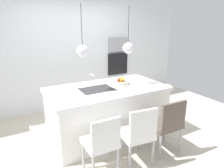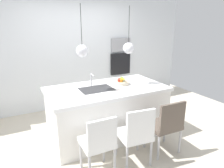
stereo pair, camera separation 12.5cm
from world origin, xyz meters
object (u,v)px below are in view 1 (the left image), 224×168
(oven, at_px, (118,64))
(chair_far, at_px, (167,123))
(chair_middle, at_px, (138,133))
(chair_near, at_px, (102,142))
(fruit_bowl, at_px, (121,82))
(microwave, at_px, (118,45))

(oven, relative_size, chair_far, 0.64)
(chair_middle, bearing_deg, chair_far, 0.50)
(chair_near, distance_m, chair_middle, 0.56)
(oven, xyz_separation_m, chair_far, (-0.62, -2.52, -0.44))
(chair_far, bearing_deg, chair_middle, -179.50)
(fruit_bowl, relative_size, microwave, 0.54)
(microwave, distance_m, chair_far, 2.76)
(oven, distance_m, chair_middle, 2.82)
(microwave, bearing_deg, chair_far, -103.75)
(chair_middle, bearing_deg, microwave, 65.09)
(fruit_bowl, bearing_deg, chair_far, -77.40)
(fruit_bowl, xyz_separation_m, chair_near, (-0.90, -0.99, -0.43))
(fruit_bowl, height_order, chair_middle, fruit_bowl)
(oven, bearing_deg, chair_far, -103.75)
(fruit_bowl, distance_m, chair_far, 1.11)
(oven, bearing_deg, microwave, 0.00)
(fruit_bowl, xyz_separation_m, microwave, (0.84, 1.53, 0.50))
(chair_middle, bearing_deg, chair_near, 178.99)
(chair_far, bearing_deg, microwave, 76.25)
(fruit_bowl, height_order, chair_far, fruit_bowl)
(microwave, relative_size, chair_middle, 0.60)
(oven, distance_m, chair_far, 2.63)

